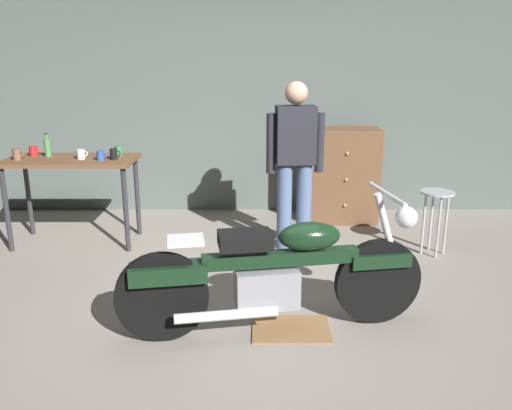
{
  "coord_description": "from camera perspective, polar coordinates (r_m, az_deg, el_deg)",
  "views": [
    {
      "loc": [
        0.04,
        -3.66,
        1.91
      ],
      "look_at": [
        0.05,
        0.7,
        0.65
      ],
      "focal_mm": 36.59,
      "sensor_mm": 36.0,
      "label": 1
    }
  ],
  "objects": [
    {
      "name": "mug_brown_stoneware",
      "position": [
        5.72,
        -24.81,
        5.04
      ],
      "size": [
        0.12,
        0.08,
        0.11
      ],
      "color": "brown",
      "rests_on": "workbench"
    },
    {
      "name": "shop_stool",
      "position": [
        5.36,
        18.98,
        -0.04
      ],
      "size": [
        0.32,
        0.32,
        0.64
      ],
      "color": "#B2B2B7",
      "rests_on": "ground_plane"
    },
    {
      "name": "bottle",
      "position": [
        5.77,
        -21.99,
        5.86
      ],
      "size": [
        0.06,
        0.06,
        0.24
      ],
      "color": "#4C8C4C",
      "rests_on": "workbench"
    },
    {
      "name": "wooden_dresser",
      "position": [
        6.19,
        9.32,
        3.22
      ],
      "size": [
        0.8,
        0.47,
        1.1
      ],
      "color": "brown",
      "rests_on": "ground_plane"
    },
    {
      "name": "mug_white_ceramic",
      "position": [
        5.53,
        -18.73,
        5.27
      ],
      "size": [
        0.11,
        0.08,
        0.1
      ],
      "color": "white",
      "rests_on": "workbench"
    },
    {
      "name": "workbench",
      "position": [
        5.64,
        -19.66,
        3.7
      ],
      "size": [
        1.3,
        0.64,
        0.9
      ],
      "color": "brown",
      "rests_on": "ground_plane"
    },
    {
      "name": "mug_green_speckled",
      "position": [
        5.62,
        -14.92,
        5.75
      ],
      "size": [
        0.11,
        0.07,
        0.1
      ],
      "color": "#3D7F4C",
      "rests_on": "workbench"
    },
    {
      "name": "motorcycle",
      "position": [
        3.67,
        2.07,
        -7.33
      ],
      "size": [
        2.17,
        0.72,
        1.0
      ],
      "rotation": [
        0.0,
        0.0,
        0.16
      ],
      "color": "black",
      "rests_on": "ground_plane"
    },
    {
      "name": "mug_red_diner",
      "position": [
        5.89,
        -23.3,
        5.43
      ],
      "size": [
        0.11,
        0.08,
        0.1
      ],
      "color": "red",
      "rests_on": "workbench"
    },
    {
      "name": "person_standing",
      "position": [
        5.15,
        4.15,
        5.07
      ],
      "size": [
        0.57,
        0.26,
        1.67
      ],
      "rotation": [
        0.0,
        0.0,
        3.24
      ],
      "color": "slate",
      "rests_on": "ground_plane"
    },
    {
      "name": "mug_black_matte",
      "position": [
        5.41,
        -15.42,
        5.39
      ],
      "size": [
        0.11,
        0.07,
        0.11
      ],
      "color": "black",
      "rests_on": "workbench"
    },
    {
      "name": "ground_plane",
      "position": [
        4.12,
        -0.65,
        -11.45
      ],
      "size": [
        12.0,
        12.0,
        0.0
      ],
      "primitive_type": "plane",
      "color": "gray"
    },
    {
      "name": "mug_blue_enamel",
      "position": [
        5.41,
        -16.77,
        5.2
      ],
      "size": [
        0.1,
        0.07,
        0.09
      ],
      "color": "#2D51AD",
      "rests_on": "workbench"
    },
    {
      "name": "drip_tray",
      "position": [
        3.87,
        3.72,
        -13.35
      ],
      "size": [
        0.56,
        0.4,
        0.01
      ],
      "primitive_type": "cube",
      "color": "olive",
      "rests_on": "ground_plane"
    },
    {
      "name": "back_wall",
      "position": [
        6.47,
        -0.49,
        12.93
      ],
      "size": [
        8.0,
        0.12,
        3.1
      ],
      "primitive_type": "cube",
      "color": "#56605B",
      "rests_on": "ground_plane"
    }
  ]
}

